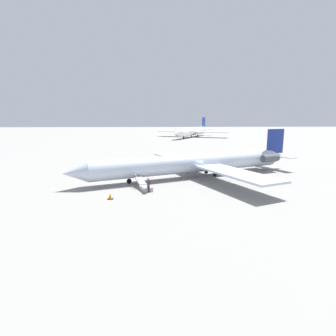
{
  "coord_description": "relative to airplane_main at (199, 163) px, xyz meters",
  "views": [
    {
      "loc": [
        6.41,
        36.96,
        8.08
      ],
      "look_at": [
        3.88,
        2.36,
        1.78
      ],
      "focal_mm": 28.0,
      "sensor_mm": 36.0,
      "label": 1
    }
  ],
  "objects": [
    {
      "name": "airplane_far_right",
      "position": [
        -14.3,
        -91.23,
        0.93
      ],
      "size": [
        34.11,
        43.03,
        9.84
      ],
      "rotation": [
        0.0,
        0.0,
        1.09
      ],
      "color": "white",
      "rests_on": "ground"
    },
    {
      "name": "airplane_main",
      "position": [
        0.0,
        0.0,
        0.0
      ],
      "size": [
        34.42,
        27.21,
        6.7
      ],
      "rotation": [
        0.0,
        0.0,
        0.37
      ],
      "color": "silver",
      "rests_on": "ground"
    },
    {
      "name": "ground_plane",
      "position": [
        0.93,
        0.36,
        -1.99
      ],
      "size": [
        600.0,
        600.0,
        0.0
      ],
      "primitive_type": "plane",
      "color": "gray"
    },
    {
      "name": "passenger",
      "position": [
        7.45,
        8.31,
        -0.99
      ],
      "size": [
        0.44,
        0.57,
        1.74
      ],
      "rotation": [
        0.0,
        0.0,
        -1.2
      ],
      "color": "#23232D",
      "rests_on": "ground"
    },
    {
      "name": "traffic_cone_near_stairs",
      "position": [
        11.44,
        10.63,
        -1.7
      ],
      "size": [
        0.57,
        0.57,
        0.63
      ],
      "color": "black",
      "rests_on": "ground"
    },
    {
      "name": "boarding_stairs",
      "position": [
        7.91,
        7.13,
        -1.62
      ],
      "size": [
        2.4,
        4.11,
        1.68
      ],
      "rotation": [
        0.0,
        0.0,
        -1.2
      ],
      "color": "#99999E",
      "rests_on": "ground"
    }
  ]
}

